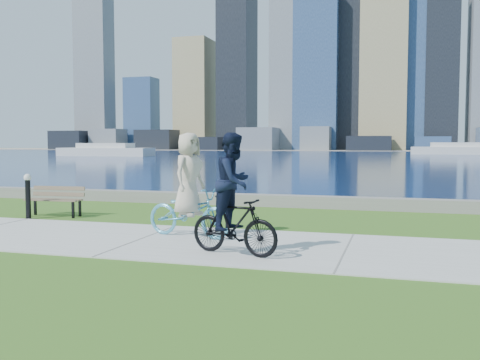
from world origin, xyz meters
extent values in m
plane|color=#315A17|center=(0.00, 0.00, 0.00)|extent=(320.00, 320.00, 0.00)
cube|color=#AEAEA9|center=(0.00, 0.00, 0.01)|extent=(80.00, 3.50, 0.02)
cube|color=slate|center=(0.00, 6.20, 0.17)|extent=(90.00, 0.50, 0.35)
cube|color=#0C204D|center=(0.00, 72.00, 0.00)|extent=(320.00, 131.00, 0.01)
cube|color=gray|center=(0.00, 130.00, 0.06)|extent=(320.00, 30.00, 0.12)
cube|color=black|center=(-82.29, 120.61, 2.60)|extent=(9.84, 9.42, 5.19)
cube|color=slate|center=(-72.29, 122.30, 2.84)|extent=(8.47, 6.59, 5.69)
cube|color=black|center=(-57.39, 122.13, 2.68)|extent=(10.24, 7.16, 5.36)
cube|color=black|center=(-41.25, 119.53, 1.67)|extent=(6.87, 9.05, 3.35)
cube|color=slate|center=(-28.65, 120.00, 2.82)|extent=(9.00, 9.31, 5.64)
cube|color=slate|center=(-14.52, 122.22, 2.92)|extent=(7.04, 6.94, 5.85)
cube|color=black|center=(-1.65, 119.68, 1.74)|extent=(10.05, 8.91, 3.48)
cube|color=navy|center=(12.26, 121.02, 1.67)|extent=(7.72, 7.38, 3.33)
cube|color=slate|center=(-79.74, 128.00, 21.60)|extent=(9.80, 6.36, 43.20)
cube|color=navy|center=(-65.83, 129.94, 10.15)|extent=(8.52, 6.22, 20.31)
cube|color=#93855A|center=(-50.24, 132.65, 15.31)|extent=(9.36, 11.53, 30.62)
cube|color=black|center=(-36.94, 129.04, 33.74)|extent=(8.23, 11.61, 67.47)
cube|color=slate|center=(-23.68, 129.06, 32.31)|extent=(6.86, 9.91, 64.63)
cube|color=navy|center=(-15.43, 129.34, 19.77)|extent=(10.94, 11.40, 39.54)
cube|color=#93855A|center=(0.99, 128.35, 19.36)|extent=(11.22, 7.06, 38.73)
cube|color=black|center=(14.55, 131.86, 19.38)|extent=(7.64, 10.52, 38.75)
cube|color=black|center=(-6.00, 132.00, 38.00)|extent=(9.00, 9.00, 76.00)
cube|color=navy|center=(10.00, 131.00, 32.00)|extent=(8.00, 8.00, 64.00)
cube|color=silver|center=(-35.44, 58.61, 0.59)|extent=(13.81, 3.95, 1.18)
cube|color=silver|center=(-35.44, 58.61, 1.53)|extent=(7.89, 2.96, 0.69)
cube|color=silver|center=(14.18, 84.07, 0.62)|extent=(14.57, 4.16, 1.25)
cube|color=silver|center=(14.18, 84.07, 1.61)|extent=(8.33, 3.12, 0.73)
cube|color=black|center=(-4.37, 2.19, 0.21)|extent=(0.06, 0.06, 0.42)
cube|color=black|center=(-3.06, 2.27, 0.21)|extent=(0.06, 0.06, 0.42)
cube|color=black|center=(-4.39, 2.53, 0.21)|extent=(0.06, 0.06, 0.42)
cube|color=black|center=(-3.08, 2.61, 0.21)|extent=(0.06, 0.06, 0.42)
cube|color=brown|center=(-3.71, 2.23, 0.44)|extent=(1.50, 0.18, 0.04)
cube|color=brown|center=(-3.72, 2.38, 0.44)|extent=(1.50, 0.18, 0.04)
cube|color=brown|center=(-3.73, 2.53, 0.44)|extent=(1.50, 0.18, 0.04)
cube|color=brown|center=(-3.74, 2.65, 0.56)|extent=(1.50, 0.15, 0.11)
cube|color=brown|center=(-3.74, 2.67, 0.72)|extent=(1.50, 0.15, 0.11)
cylinder|color=black|center=(-4.07, 1.85, 0.51)|extent=(0.13, 0.13, 1.01)
sphere|color=white|center=(-4.07, 1.85, 1.05)|extent=(0.18, 0.18, 0.18)
imported|color=#56AED2|center=(0.83, 0.51, 0.52)|extent=(1.05, 2.02, 1.00)
imported|color=silver|center=(0.83, 0.51, 1.29)|extent=(0.69, 0.92, 1.67)
imported|color=black|center=(2.21, -0.89, 0.52)|extent=(0.88, 1.73, 1.00)
imported|color=black|center=(2.21, -0.89, 1.27)|extent=(0.79, 0.91, 1.64)
camera|label=1|loc=(4.86, -9.48, 1.92)|focal=40.00mm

